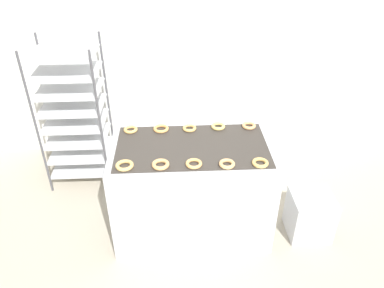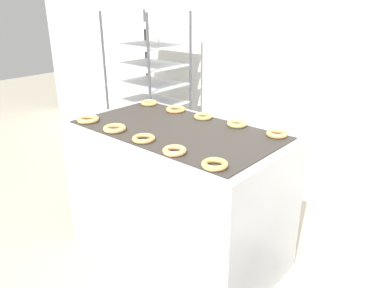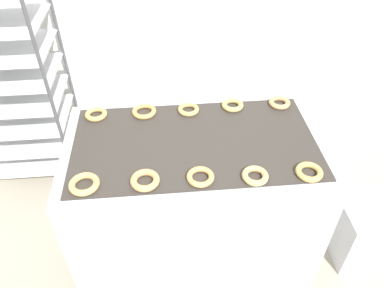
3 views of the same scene
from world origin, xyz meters
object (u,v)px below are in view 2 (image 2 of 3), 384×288
Objects in this scene: donut_far_leftmost at (149,103)px; donut_near_rightmost at (215,164)px; donut_far_rightmost at (277,134)px; donut_far_right at (237,124)px; baking_rack_cart at (149,93)px; donut_near_right at (175,151)px; donut_far_left at (176,109)px; donut_near_left at (115,128)px; donut_far_center at (203,116)px; fryer_machine at (177,195)px; donut_near_leftmost at (88,119)px; donut_near_center at (143,138)px.

donut_near_rightmost is at bearing -28.09° from donut_far_leftmost.
donut_far_rightmost is at bearing 0.75° from donut_far_leftmost.
baking_rack_cart is at bearing 158.10° from donut_far_right.
donut_near_rightmost is 1.02× the size of donut_far_right.
donut_near_right is 0.78m from donut_far_left.
donut_near_left reaches higher than donut_far_leftmost.
donut_far_right is at bearing 1.15° from donut_far_leftmost.
baking_rack_cart is 12.66× the size of donut_far_center.
fryer_machine is 0.56m from donut_far_center.
donut_near_leftmost reaches higher than donut_far_center.
donut_near_leftmost reaches higher than donut_near_rightmost.
donut_near_center reaches higher than fryer_machine.
donut_near_rightmost is at bearing 0.23° from donut_near_right.
donut_far_center is at bearing -178.39° from donut_far_rightmost.
donut_far_leftmost is at bearing -179.25° from donut_far_rightmost.
baking_rack_cart is at bearing 161.37° from donut_far_rightmost.
donut_far_rightmost is (1.09, 0.57, -0.00)m from donut_near_leftmost.
donut_near_right is 0.91× the size of donut_far_left.
donut_near_center is 0.27m from donut_near_right.
donut_near_center is at bearing -114.51° from donut_far_right.
donut_far_rightmost is (0.54, 0.29, 0.48)m from fryer_machine.
donut_near_leftmost is 1.12× the size of donut_near_right.
donut_near_left is 0.56m from donut_far_left.
donut_near_leftmost is 1.13× the size of donut_far_rightmost.
donut_near_rightmost is 1.04× the size of donut_far_rightmost.
fryer_machine is at bearing -27.08° from donut_far_leftmost.
baking_rack_cart is 1.50m from donut_near_left.
baking_rack_cart is 12.25× the size of donut_far_right.
donut_near_leftmost is at bearing -60.41° from baking_rack_cart.
donut_far_left is 1.08× the size of donut_far_right.
donut_near_left reaches higher than fryer_machine.
donut_far_rightmost is (0.55, 0.02, 0.00)m from donut_far_center.
donut_far_left reaches higher than fryer_machine.
baking_rack_cart is 12.47× the size of donut_far_rightmost.
baking_rack_cart reaches higher than donut_near_rightmost.
baking_rack_cart is 1.34m from donut_far_center.
baking_rack_cart is 1.88m from donut_near_right.
donut_far_right is (0.80, 0.02, 0.00)m from donut_far_leftmost.
fryer_machine is 1.53m from baking_rack_cart.
baking_rack_cart is 1.12m from donut_far_left.
donut_near_right is at bearing -48.48° from fryer_machine.
donut_near_right is (1.46, -1.17, 0.14)m from baking_rack_cart.
donut_near_leftmost is at bearing -89.99° from donut_far_leftmost.
donut_far_rightmost is at bearing 46.18° from donut_near_center.
donut_far_right is at bearing 1.44° from donut_far_left.
donut_near_right is 1.01× the size of donut_far_rightmost.
donut_far_rightmost is (0.29, -0.00, -0.00)m from donut_far_right.
baking_rack_cart is 11.33× the size of donut_near_left.
donut_near_rightmost is at bearing -1.06° from donut_near_leftmost.
donut_near_rightmost is (0.27, 0.00, -0.00)m from donut_near_right.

